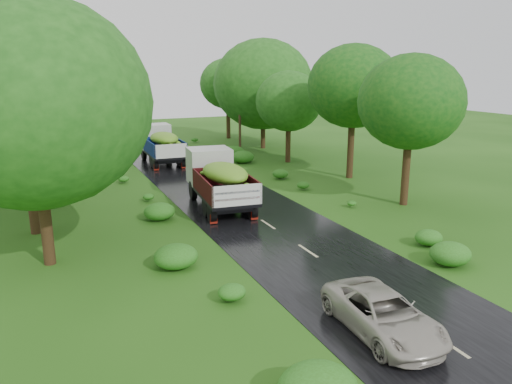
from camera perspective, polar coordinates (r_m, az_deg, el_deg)
ground at (r=18.45m, az=12.22°, el=-10.73°), size 120.00×120.00×0.00m
road at (r=22.34m, az=4.68°, el=-5.90°), size 6.50×80.00×0.02m
road_lines at (r=23.16m, az=3.50°, el=-5.10°), size 0.12×69.60×0.00m
truck_near at (r=27.77m, az=-4.36°, el=1.71°), size 3.15×7.24×2.96m
truck_far at (r=41.09m, az=-10.87°, el=5.57°), size 2.60×6.98×2.91m
car at (r=15.48m, az=14.31°, el=-13.35°), size 2.26×4.51×1.23m
utility_pole at (r=44.66m, az=-1.88°, el=9.98°), size 1.46×0.47×8.44m
trees_left at (r=33.71m, az=-24.91°, el=11.33°), size 5.98×31.70×9.61m
trees_right at (r=41.80m, az=3.80°, el=11.60°), size 4.87×32.32×7.93m
shrubs at (r=30.09m, az=-3.50°, el=0.13°), size 11.90×44.00×0.70m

